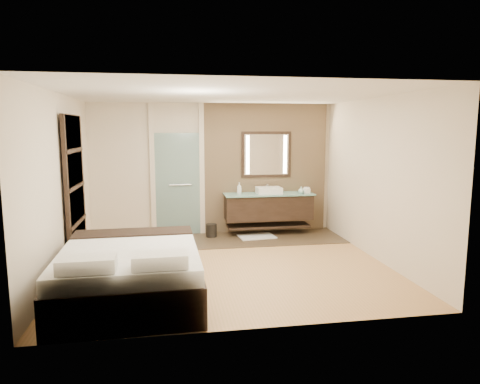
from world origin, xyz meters
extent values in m
plane|color=#AF8349|center=(0.00, 0.00, 0.00)|extent=(5.00, 5.00, 0.00)
cube|color=#3E3021|center=(0.60, 1.60, 0.01)|extent=(3.80, 1.30, 0.01)
cube|color=tan|center=(1.10, 2.21, 1.35)|extent=(2.60, 0.08, 2.70)
cube|color=black|center=(1.10, 1.92, 0.57)|extent=(1.80, 0.50, 0.50)
cube|color=black|center=(1.10, 1.92, 0.18)|extent=(1.71, 0.45, 0.04)
cube|color=#90DCD0|center=(1.10, 1.90, 0.85)|extent=(1.85, 0.55, 0.03)
cube|color=white|center=(1.10, 1.90, 0.93)|extent=(0.50, 0.38, 0.13)
cylinder|color=silver|center=(1.10, 2.09, 0.95)|extent=(0.03, 0.03, 0.18)
cylinder|color=silver|center=(1.10, 2.05, 1.03)|extent=(0.02, 0.10, 0.02)
cube|color=black|center=(1.10, 2.16, 1.65)|extent=(1.06, 0.03, 0.96)
cube|color=white|center=(1.10, 2.15, 1.65)|extent=(0.94, 0.01, 0.84)
cube|color=#FEE8BE|center=(0.70, 2.14, 1.65)|extent=(0.07, 0.01, 0.80)
cube|color=#FEE8BE|center=(1.50, 2.14, 1.65)|extent=(0.07, 0.01, 0.80)
cube|color=#A7D3CC|center=(-0.75, 2.20, 1.05)|extent=(0.90, 0.05, 2.10)
cylinder|color=silver|center=(-0.70, 2.15, 1.05)|extent=(0.45, 0.03, 0.03)
cube|color=beige|center=(-1.25, 2.21, 1.35)|extent=(0.10, 0.08, 2.70)
cube|color=beige|center=(-0.25, 2.21, 1.35)|extent=(0.10, 0.08, 2.70)
cube|color=black|center=(-2.43, 0.60, 1.20)|extent=(0.06, 1.20, 2.40)
cube|color=#F3E9CD|center=(-2.41, 0.60, 0.37)|extent=(0.02, 1.06, 0.52)
cube|color=#F3E9CD|center=(-2.41, 0.60, 0.96)|extent=(0.02, 1.06, 0.52)
cube|color=#F3E9CD|center=(-2.41, 0.60, 1.54)|extent=(0.02, 1.06, 0.52)
cube|color=#F3E9CD|center=(-2.41, 0.60, 2.13)|extent=(0.02, 1.06, 0.52)
cube|color=black|center=(-1.44, -1.15, 0.24)|extent=(1.78, 2.21, 0.48)
cube|color=silver|center=(-1.44, -1.15, 0.58)|extent=(1.73, 2.15, 0.20)
cube|color=black|center=(-1.45, -0.34, 0.67)|extent=(1.69, 0.52, 0.04)
cube|color=silver|center=(-1.80, -2.03, 0.76)|extent=(0.60, 0.34, 0.15)
cube|color=silver|center=(-1.04, -2.01, 0.76)|extent=(0.60, 0.34, 0.15)
cube|color=silver|center=(0.81, 1.69, 0.02)|extent=(0.77, 0.58, 0.02)
cylinder|color=black|center=(-0.10, 1.85, 0.14)|extent=(0.25, 0.25, 0.27)
cube|color=white|center=(1.87, 1.79, 0.92)|extent=(0.15, 0.15, 0.10)
imported|color=white|center=(0.48, 1.89, 0.98)|extent=(0.11, 0.11, 0.24)
imported|color=#B2B2B2|center=(0.50, 1.98, 0.94)|extent=(0.09, 0.09, 0.16)
imported|color=#A1CAC1|center=(1.75, 1.77, 0.94)|extent=(0.15, 0.15, 0.15)
imported|color=silver|center=(1.92, 1.92, 0.92)|extent=(0.16, 0.16, 0.11)
camera|label=1|loc=(-0.91, -6.59, 2.17)|focal=32.00mm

